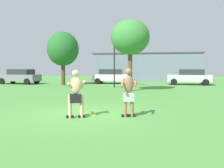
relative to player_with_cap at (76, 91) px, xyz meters
name	(u,v)px	position (x,y,z in m)	size (l,w,h in m)	color
ground_plane	(83,114)	(0.05, 0.67, -0.93)	(80.00, 80.00, 0.00)	#4C8E3D
player_with_cap	(76,91)	(0.00, 0.00, 0.00)	(0.78, 0.69, 1.69)	black
player_in_gray	(129,91)	(1.81, 0.50, 0.00)	(0.59, 0.73, 1.75)	black
frisbee	(92,115)	(0.46, 0.52, -0.92)	(0.29, 0.29, 0.03)	yellow
car_white_near_post	(112,76)	(-2.04, 18.32, -0.11)	(4.36, 2.15, 1.58)	white
car_gray_mid_lot	(20,76)	(-11.74, 16.14, -0.11)	(4.43, 2.30, 1.58)	slate
car_silver_far_end	(190,77)	(6.01, 18.04, -0.11)	(4.38, 2.20, 1.58)	silver
lamp_post	(114,53)	(-0.98, 13.50, 2.07)	(0.60, 0.24, 4.77)	black
outbuilding_behind_lot	(147,67)	(1.32, 25.69, 0.91)	(14.16, 4.62, 3.67)	slate
tree_left_field	(130,38)	(0.78, 10.22, 3.04)	(2.86, 2.86, 5.31)	brown
tree_behind_players	(63,49)	(-6.59, 15.53, 2.67)	(3.17, 3.17, 5.33)	#4C3823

